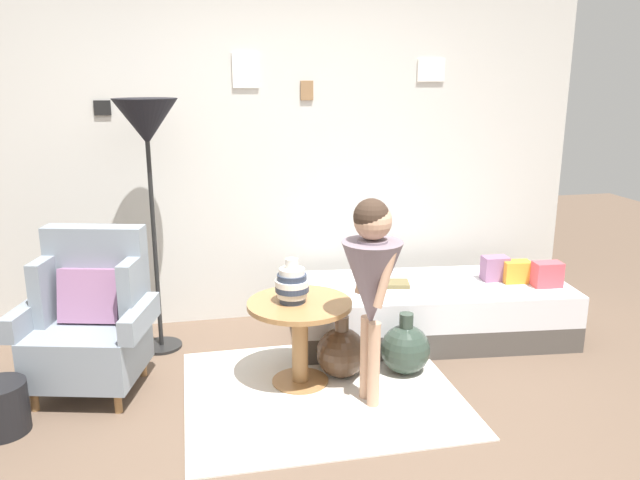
{
  "coord_description": "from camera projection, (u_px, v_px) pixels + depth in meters",
  "views": [
    {
      "loc": [
        -0.64,
        -2.75,
        1.85
      ],
      "look_at": [
        0.15,
        0.95,
        0.85
      ],
      "focal_mm": 35.21,
      "sensor_mm": 36.0,
      "label": 1
    }
  ],
  "objects": [
    {
      "name": "ground_plane",
      "position": [
        330.0,
        449.0,
        3.2
      ],
      "size": [
        12.0,
        12.0,
        0.0
      ],
      "primitive_type": "plane",
      "color": "brown"
    },
    {
      "name": "gallery_wall",
      "position": [
        273.0,
        150.0,
        4.71
      ],
      "size": [
        4.8,
        0.12,
        2.6
      ],
      "color": "beige",
      "rests_on": "ground"
    },
    {
      "name": "rug",
      "position": [
        321.0,
        392.0,
        3.76
      ],
      "size": [
        1.61,
        1.39,
        0.01
      ],
      "primitive_type": "cube",
      "color": "silver",
      "rests_on": "ground"
    },
    {
      "name": "armchair",
      "position": [
        91.0,
        319.0,
        3.73
      ],
      "size": [
        0.85,
        0.72,
        0.97
      ],
      "color": "#9E7042",
      "rests_on": "ground"
    },
    {
      "name": "daybed",
      "position": [
        433.0,
        310.0,
        4.53
      ],
      "size": [
        1.97,
        0.99,
        0.4
      ],
      "color": "#4C4742",
      "rests_on": "ground"
    },
    {
      "name": "pillow_head",
      "position": [
        547.0,
        274.0,
        4.41
      ],
      "size": [
        0.2,
        0.13,
        0.18
      ],
      "primitive_type": "cube",
      "rotation": [
        0.0,
        0.0,
        -0.07
      ],
      "color": "#D64C56",
      "rests_on": "daybed"
    },
    {
      "name": "pillow_mid",
      "position": [
        516.0,
        272.0,
        4.5
      ],
      "size": [
        0.21,
        0.14,
        0.16
      ],
      "primitive_type": "cube",
      "rotation": [
        0.0,
        0.0,
        -0.11
      ],
      "color": "orange",
      "rests_on": "daybed"
    },
    {
      "name": "pillow_back",
      "position": [
        495.0,
        268.0,
        4.55
      ],
      "size": [
        0.19,
        0.13,
        0.18
      ],
      "primitive_type": "cube",
      "rotation": [
        0.0,
        0.0,
        -0.06
      ],
      "color": "gray",
      "rests_on": "daybed"
    },
    {
      "name": "side_table",
      "position": [
        300.0,
        324.0,
        3.78
      ],
      "size": [
        0.63,
        0.63,
        0.53
      ],
      "color": "#9E7042",
      "rests_on": "ground"
    },
    {
      "name": "vase_striped",
      "position": [
        292.0,
        284.0,
        3.71
      ],
      "size": [
        0.2,
        0.2,
        0.27
      ],
      "color": "#2D384C",
      "rests_on": "side_table"
    },
    {
      "name": "floor_lamp",
      "position": [
        147.0,
        132.0,
        4.01
      ],
      "size": [
        0.41,
        0.41,
        1.7
      ],
      "color": "black",
      "rests_on": "ground"
    },
    {
      "name": "person_child",
      "position": [
        372.0,
        275.0,
        3.46
      ],
      "size": [
        0.34,
        0.34,
        1.21
      ],
      "color": "tan",
      "rests_on": "ground"
    },
    {
      "name": "book_on_daybed",
      "position": [
        393.0,
        284.0,
        4.44
      ],
      "size": [
        0.25,
        0.21,
        0.03
      ],
      "primitive_type": "cube",
      "rotation": [
        0.0,
        0.0,
        -0.23
      ],
      "color": "brown",
      "rests_on": "daybed"
    },
    {
      "name": "demijohn_near",
      "position": [
        341.0,
        352.0,
        3.93
      ],
      "size": [
        0.32,
        0.32,
        0.4
      ],
      "color": "#473323",
      "rests_on": "ground"
    },
    {
      "name": "demijohn_far",
      "position": [
        405.0,
        349.0,
        3.98
      ],
      "size": [
        0.32,
        0.32,
        0.4
      ],
      "color": "#2D3D33",
      "rests_on": "ground"
    },
    {
      "name": "magazine_basket",
      "position": [
        1.0,
        408.0,
        3.32
      ],
      "size": [
        0.28,
        0.28,
        0.28
      ],
      "primitive_type": "cylinder",
      "color": "black",
      "rests_on": "ground"
    }
  ]
}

